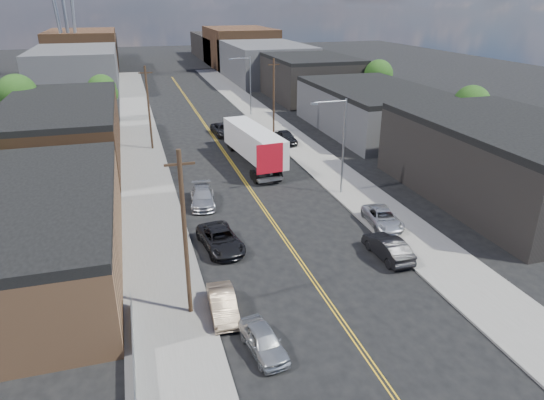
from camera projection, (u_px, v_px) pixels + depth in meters
ground at (201, 118)px, 74.90m from camera, size 260.00×260.00×0.00m
centerline at (219, 144)px, 61.61m from camera, size 0.32×120.00×0.01m
sidewalk_left at (142, 150)px, 59.10m from camera, size 5.00×140.00×0.15m
sidewalk_right at (290, 138)px, 64.06m from camera, size 5.00×140.00×0.15m
warehouse_tan at (23, 233)px, 31.92m from camera, size 12.00×22.00×5.60m
warehouse_brown at (62, 131)px, 54.76m from camera, size 12.00×26.00×6.60m
industrial_right_a at (508, 161)px, 43.84m from camera, size 14.00×22.00×7.10m
industrial_right_b at (373, 109)px, 67.07m from camera, size 14.00×24.00×6.10m
industrial_right_c at (308, 77)px, 89.82m from camera, size 14.00×22.00×7.60m
skyline_left_a at (76, 68)px, 99.16m from camera, size 16.00×30.00×8.00m
skyline_right_a at (264, 62)px, 109.60m from camera, size 16.00×30.00×8.00m
skyline_left_b at (83, 51)px, 120.92m from camera, size 16.00×26.00×10.00m
skyline_right_b at (240, 47)px, 131.36m from camera, size 16.00×26.00×10.00m
skyline_left_c at (89, 50)px, 139.22m from camera, size 16.00×40.00×7.00m
skyline_right_c at (225, 47)px, 149.66m from camera, size 16.00×40.00×7.00m
streetlight_near at (340, 139)px, 43.83m from camera, size 3.39×0.25×9.00m
streetlight_far at (248, 81)px, 74.84m from camera, size 3.39×0.25×9.00m
utility_pole_left_near at (185, 235)px, 26.49m from camera, size 1.60×0.26×10.00m
utility_pole_left_far at (149, 108)px, 57.50m from camera, size 1.60×0.26×10.00m
utility_pole_right at (274, 96)px, 64.44m from camera, size 1.60×0.26×10.00m
chainlink_fence at (135, 397)px, 21.59m from camera, size 0.05×16.00×1.22m
tree_left_mid at (18, 97)px, 62.12m from camera, size 5.10×5.04×8.37m
tree_left_far at (103, 91)px, 71.29m from camera, size 4.35×4.20×6.97m
tree_right_near at (471, 106)px, 59.62m from camera, size 4.60×4.48×7.44m
tree_right_far at (379, 76)px, 80.76m from camera, size 4.85×4.76×7.91m
semi_truck at (250, 141)px, 54.18m from camera, size 4.17×16.35×4.21m
car_left_a at (263, 341)px, 25.10m from camera, size 2.14×4.18×1.36m
car_left_b at (223, 304)px, 28.08m from camera, size 1.67×4.26×1.38m
car_left_c at (220, 239)px, 35.56m from camera, size 3.15×5.70×1.51m
car_left_d at (202, 197)px, 43.19m from camera, size 2.66×5.32×1.48m
car_right_oncoming at (388, 247)px, 34.32m from camera, size 1.85×4.82×1.57m
car_right_lot_a at (383, 218)px, 38.90m from camera, size 2.76×5.05×1.34m
car_right_lot_c at (286, 137)px, 61.21m from camera, size 2.03×4.71×1.59m
car_ahead_truck at (224, 130)px, 65.44m from camera, size 3.04×5.78×1.55m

